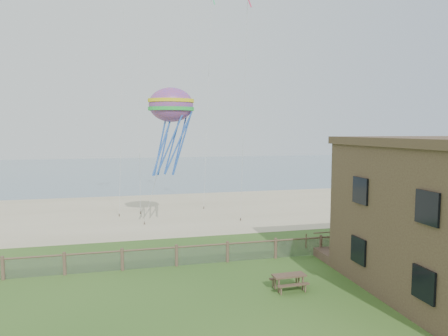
{
  "coord_description": "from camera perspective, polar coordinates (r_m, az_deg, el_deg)",
  "views": [
    {
      "loc": [
        -5.55,
        -16.19,
        7.71
      ],
      "look_at": [
        0.27,
        8.0,
        5.38
      ],
      "focal_mm": 32.0,
      "sensor_mm": 36.0,
      "label": 1
    }
  ],
  "objects": [
    {
      "name": "ground",
      "position": [
        18.78,
        5.19,
        -18.93
      ],
      "size": [
        160.0,
        160.0,
        0.0
      ],
      "primitive_type": "plane",
      "color": "#2C531C",
      "rests_on": "ground"
    },
    {
      "name": "sand_beach",
      "position": [
        39.36,
        -5.19,
        -5.97
      ],
      "size": [
        72.0,
        20.0,
        0.02
      ],
      "primitive_type": "cube",
      "color": "tan",
      "rests_on": "ground"
    },
    {
      "name": "ocean",
      "position": [
        82.74,
        -9.63,
        -0.08
      ],
      "size": [
        160.0,
        68.0,
        0.02
      ],
      "primitive_type": "cube",
      "color": "slate",
      "rests_on": "ground"
    },
    {
      "name": "chainlink_fence",
      "position": [
        23.97,
        0.5,
        -12.04
      ],
      "size": [
        36.2,
        0.2,
        1.25
      ],
      "primitive_type": null,
      "color": "#4F392C",
      "rests_on": "ground"
    },
    {
      "name": "motel_deck",
      "position": [
        29.14,
        27.12,
        -10.09
      ],
      "size": [
        15.0,
        2.0,
        0.5
      ],
      "primitive_type": "cube",
      "color": "brown",
      "rests_on": "ground"
    },
    {
      "name": "picnic_table",
      "position": [
        20.42,
        9.26,
        -15.89
      ],
      "size": [
        1.65,
        1.27,
        0.68
      ],
      "primitive_type": null,
      "rotation": [
        0.0,
        0.0,
        0.03
      ],
      "color": "brown",
      "rests_on": "ground"
    },
    {
      "name": "octopus_kite",
      "position": [
        30.11,
        -7.51,
        5.49
      ],
      "size": [
        3.83,
        3.04,
        7.05
      ],
      "primitive_type": null,
      "rotation": [
        0.0,
        0.0,
        -0.2
      ],
      "color": "orange"
    }
  ]
}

